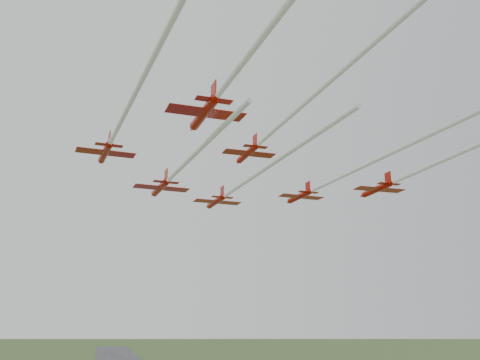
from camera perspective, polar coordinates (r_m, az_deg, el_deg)
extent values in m
cylinder|color=#B50C00|center=(111.93, -2.59, -2.31)|extent=(2.12, 9.47, 1.22)
cone|color=#B50C00|center=(117.24, -3.44, -2.88)|extent=(1.40, 2.10, 1.22)
cone|color=#B50C00|center=(106.97, -1.71, -1.73)|extent=(1.23, 1.43, 1.11)
ellipsoid|color=black|center=(114.09, -2.93, -2.33)|extent=(0.56, 1.09, 0.35)
cube|color=#B50C00|center=(111.05, -2.45, -2.36)|extent=(9.96, 3.81, 0.11)
cube|color=#B50C00|center=(107.94, -1.89, -1.84)|extent=(4.53, 1.75, 0.09)
cube|color=#B50C00|center=(108.42, -1.92, -1.24)|extent=(0.30, 1.99, 2.21)
cylinder|color=silver|center=(84.49, 3.71, 1.88)|extent=(5.40, 48.48, 0.66)
cylinder|color=#B50C00|center=(91.12, -8.51, -0.82)|extent=(2.18, 8.91, 1.14)
cone|color=#B50C00|center=(96.20, -9.24, -1.55)|extent=(1.36, 1.99, 1.14)
cone|color=#B50C00|center=(86.36, -7.74, -0.07)|extent=(1.18, 1.36, 1.04)
ellipsoid|color=black|center=(93.19, -8.79, -0.87)|extent=(0.55, 1.03, 0.33)
cube|color=#B50C00|center=(90.27, -8.40, -0.86)|extent=(9.40, 3.76, 0.10)
cube|color=#B50C00|center=(87.29, -7.90, -0.22)|extent=(4.27, 1.73, 0.08)
cube|color=#B50C00|center=(87.78, -7.91, 0.47)|extent=(0.32, 1.87, 2.08)
cylinder|color=silver|center=(70.11, -4.27, 3.33)|extent=(4.62, 33.76, 0.62)
cylinder|color=#B50C00|center=(99.60, 6.34, -1.76)|extent=(1.83, 8.00, 1.03)
cone|color=#B50C00|center=(103.80, 5.15, -2.33)|extent=(1.19, 1.78, 1.03)
cone|color=#B50C00|center=(95.69, 7.56, -1.17)|extent=(1.04, 1.21, 0.93)
ellipsoid|color=black|center=(101.31, 5.86, -1.78)|extent=(0.48, 0.92, 0.30)
cube|color=#B50C00|center=(98.90, 6.54, -1.80)|extent=(8.42, 3.25, 0.09)
cube|color=#B50C00|center=(96.45, 7.31, -1.29)|extent=(3.83, 1.49, 0.07)
cube|color=#B50C00|center=(96.86, 7.24, -0.73)|extent=(0.26, 1.68, 1.87)
cylinder|color=silver|center=(77.40, 15.32, 2.53)|extent=(4.98, 43.57, 0.56)
cylinder|color=#B50C00|center=(76.99, -14.19, 2.84)|extent=(1.95, 7.82, 1.00)
cone|color=#B50C00|center=(81.46, -14.66, 1.89)|extent=(1.20, 1.75, 1.00)
cone|color=#B50C00|center=(72.82, -13.70, 3.84)|extent=(1.04, 1.20, 0.91)
ellipsoid|color=black|center=(78.83, -14.36, 2.71)|extent=(0.49, 0.91, 0.29)
cube|color=#B50C00|center=(76.23, -14.13, 2.83)|extent=(8.26, 3.34, 0.09)
cube|color=#B50C00|center=(73.63, -13.80, 3.63)|extent=(3.75, 1.54, 0.07)
cube|color=#B50C00|center=(74.12, -13.78, 4.33)|extent=(0.29, 1.64, 1.82)
cylinder|color=silver|center=(49.43, -9.18, 12.83)|extent=(6.75, 49.95, 0.55)
cylinder|color=#B50C00|center=(80.72, 0.79, 2.84)|extent=(1.49, 7.64, 0.98)
cone|color=#B50C00|center=(84.88, -0.24, 1.94)|extent=(1.09, 1.67, 0.98)
cone|color=#B50C00|center=(76.85, 1.86, 3.77)|extent=(0.96, 1.13, 0.89)
ellipsoid|color=black|center=(82.44, 0.38, 2.72)|extent=(0.43, 0.87, 0.29)
cube|color=#B50C00|center=(80.01, 0.96, 2.83)|extent=(8.00, 2.85, 0.09)
cube|color=#B50C00|center=(77.61, 1.64, 3.58)|extent=(3.64, 1.31, 0.07)
cube|color=#B50C00|center=(78.08, 1.59, 4.23)|extent=(0.20, 1.61, 1.79)
cylinder|color=silver|center=(57.11, 10.21, 10.85)|extent=(3.62, 45.77, 0.54)
cylinder|color=#B50C00|center=(92.18, 14.38, -0.96)|extent=(1.34, 8.16, 1.05)
cone|color=#B50C00|center=(96.30, 12.89, -1.64)|extent=(1.11, 1.76, 1.05)
cone|color=#B50C00|center=(88.38, 15.91, -0.25)|extent=(1.00, 1.18, 0.96)
ellipsoid|color=black|center=(93.86, 13.77, -1.00)|extent=(0.43, 0.92, 0.31)
cube|color=#B50C00|center=(91.49, 14.64, -0.99)|extent=(8.50, 2.78, 0.10)
cube|color=#B50C00|center=(89.12, 15.60, -0.40)|extent=(3.86, 1.28, 0.08)
cube|color=#B50C00|center=(89.53, 15.49, 0.23)|extent=(0.16, 1.72, 1.91)
cylinder|color=#B50C00|center=(63.66, -3.88, 7.11)|extent=(1.91, 8.98, 1.15)
cone|color=#B50C00|center=(68.53, -5.12, 5.50)|extent=(1.31, 1.98, 1.15)
cone|color=#B50C00|center=(59.16, -2.52, 8.87)|extent=(1.15, 1.34, 1.05)
ellipsoid|color=black|center=(65.69, -4.37, 6.80)|extent=(0.52, 1.03, 0.34)
cube|color=#B50C00|center=(62.81, -3.67, 7.17)|extent=(9.43, 3.50, 0.10)
cube|color=#B50C00|center=(60.03, -2.80, 8.51)|extent=(4.29, 1.61, 0.08)
cube|color=#B50C00|center=(60.68, -2.85, 9.43)|extent=(0.26, 1.89, 2.10)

